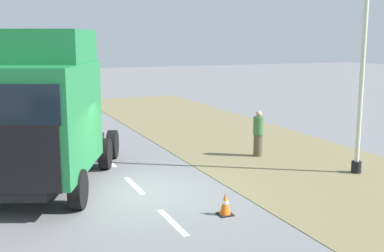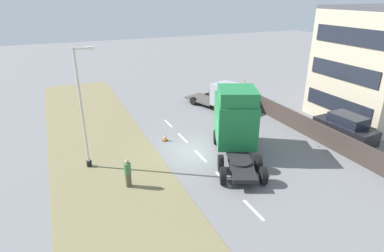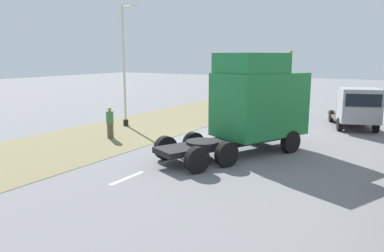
% 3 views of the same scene
% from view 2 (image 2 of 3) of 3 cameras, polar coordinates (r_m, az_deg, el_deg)
% --- Properties ---
extents(ground_plane, '(120.00, 120.00, 0.00)m').
position_cam_2_polar(ground_plane, '(22.41, 0.73, -4.58)').
color(ground_plane, slate).
rests_on(ground_plane, ground).
extents(grass_verge, '(7.00, 44.00, 0.01)m').
position_cam_2_polar(grass_verge, '(20.95, -14.52, -7.42)').
color(grass_verge, olive).
rests_on(grass_verge, ground).
extents(lane_markings, '(0.16, 14.60, 0.00)m').
position_cam_2_polar(lane_markings, '(21.85, 1.49, -5.34)').
color(lane_markings, white).
rests_on(lane_markings, ground).
extents(boundary_wall, '(0.25, 24.00, 1.41)m').
position_cam_2_polar(boundary_wall, '(26.80, 18.56, 0.53)').
color(boundary_wall, '#382D28').
rests_on(boundary_wall, ground).
extents(lorry_cab, '(5.17, 7.60, 4.73)m').
position_cam_2_polar(lorry_cab, '(21.78, 7.73, 1.05)').
color(lorry_cab, black).
rests_on(lorry_cab, ground).
extents(flatbed_truck, '(3.87, 5.78, 2.58)m').
position_cam_2_polar(flatbed_truck, '(30.24, 5.25, 5.43)').
color(flatbed_truck, '#999EA3').
rests_on(flatbed_truck, ground).
extents(parked_car, '(2.17, 4.60, 2.10)m').
position_cam_2_polar(parked_car, '(26.14, 25.58, -0.38)').
color(parked_car, black).
rests_on(parked_car, ground).
extents(lamp_post, '(1.28, 0.32, 7.48)m').
position_cam_2_polar(lamp_post, '(20.22, -18.68, 1.81)').
color(lamp_post, black).
rests_on(lamp_post, ground).
extents(pedestrian, '(0.39, 0.39, 1.72)m').
position_cam_2_polar(pedestrian, '(18.57, -11.34, -8.27)').
color(pedestrian, brown).
rests_on(pedestrian, ground).
extents(traffic_cone_lead, '(0.36, 0.36, 0.58)m').
position_cam_2_polar(traffic_cone_lead, '(23.98, -4.81, -2.01)').
color(traffic_cone_lead, black).
rests_on(traffic_cone_lead, ground).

